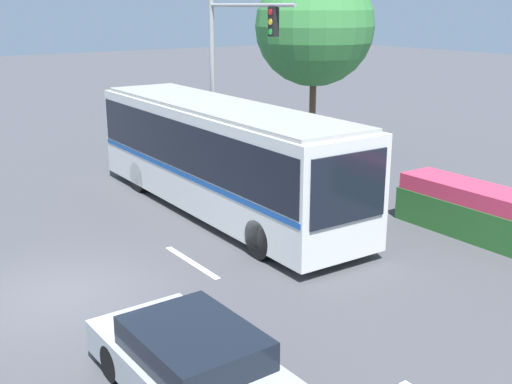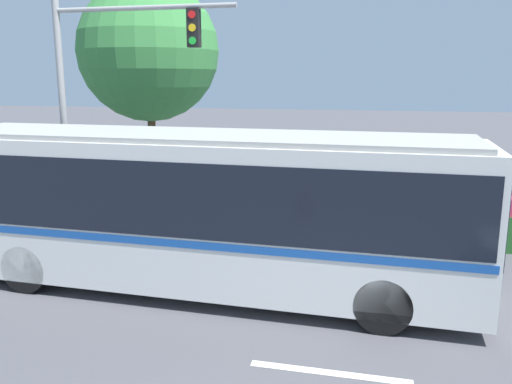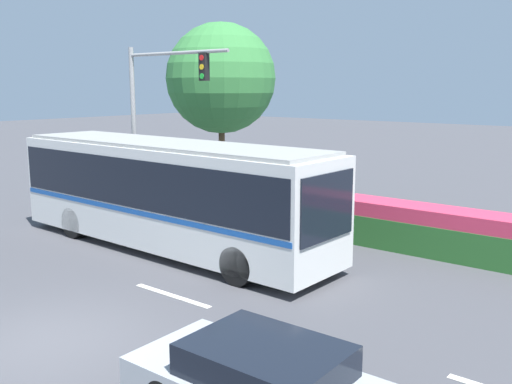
% 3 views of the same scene
% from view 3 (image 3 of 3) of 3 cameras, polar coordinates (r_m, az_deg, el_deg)
% --- Properties ---
extents(ground_plane, '(140.00, 140.00, 0.00)m').
position_cam_3_polar(ground_plane, '(12.03, -19.75, -13.80)').
color(ground_plane, '#444449').
extents(city_bus, '(11.35, 2.87, 3.23)m').
position_cam_3_polar(city_bus, '(17.21, -8.84, 0.36)').
color(city_bus, silver).
rests_on(city_bus, ground).
extents(traffic_light_pole, '(4.87, 0.24, 6.26)m').
position_cam_3_polar(traffic_light_pole, '(21.26, -10.16, 8.49)').
color(traffic_light_pole, gray).
rests_on(traffic_light_pole, ground).
extents(flowering_hedge, '(7.43, 1.28, 1.37)m').
position_cam_3_polar(flowering_hedge, '(17.23, 19.65, -4.07)').
color(flowering_hedge, '#286028').
rests_on(flowering_hedge, ground).
extents(street_tree_left, '(4.69, 4.69, 7.53)m').
position_cam_3_polar(street_tree_left, '(24.88, -3.51, 11.26)').
color(street_tree_left, brown).
rests_on(street_tree_left, ground).
extents(lane_stripe_near, '(2.40, 0.16, 0.01)m').
position_cam_3_polar(lane_stripe_near, '(13.72, -8.38, -10.20)').
color(lane_stripe_near, silver).
rests_on(lane_stripe_near, ground).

